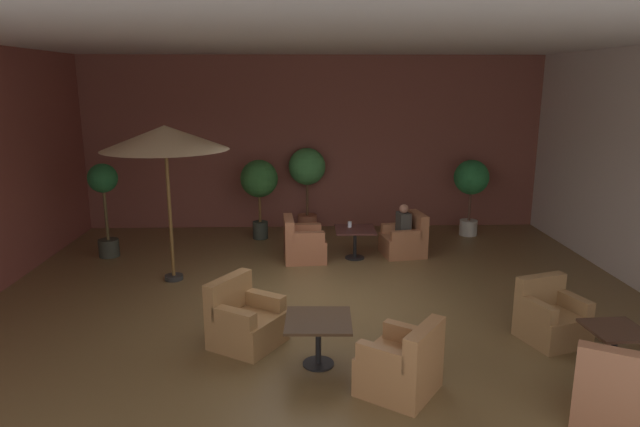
% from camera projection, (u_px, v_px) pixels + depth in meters
% --- Properties ---
extents(ground_plane, '(10.74, 9.59, 0.02)m').
position_uv_depth(ground_plane, '(321.00, 302.00, 8.80)').
color(ground_plane, brown).
extents(wall_back_brick, '(10.74, 0.08, 3.99)m').
position_uv_depth(wall_back_brick, '(314.00, 143.00, 12.96)').
color(wall_back_brick, brown).
rests_on(wall_back_brick, ground_plane).
extents(ceiling_slab, '(10.74, 9.59, 0.06)m').
position_uv_depth(ceiling_slab, '(321.00, 37.00, 7.87)').
color(ceiling_slab, silver).
rests_on(ceiling_slab, wall_back_brick).
extents(cafe_table_front_left, '(0.78, 0.78, 0.60)m').
position_uv_depth(cafe_table_front_left, '(355.00, 235.00, 10.86)').
color(cafe_table_front_left, black).
rests_on(cafe_table_front_left, ground_plane).
extents(armchair_front_left_north, '(0.90, 0.84, 0.85)m').
position_uv_depth(armchair_front_left_north, '(405.00, 240.00, 11.11)').
color(armchair_front_left_north, '#AC6B47').
rests_on(armchair_front_left_north, ground_plane).
extents(armchair_front_left_east, '(0.84, 0.84, 0.86)m').
position_uv_depth(armchair_front_left_east, '(303.00, 244.00, 10.79)').
color(armchair_front_left_east, '#AF6948').
rests_on(armchair_front_left_east, ground_plane).
extents(cafe_table_front_right, '(0.83, 0.83, 0.60)m').
position_uv_depth(cafe_table_front_right, '(318.00, 328.00, 6.74)').
color(cafe_table_front_right, black).
rests_on(cafe_table_front_right, ground_plane).
extents(armchair_front_right_north, '(1.07, 1.07, 0.85)m').
position_uv_depth(armchair_front_right_north, '(402.00, 366.00, 6.17)').
color(armchair_front_right_north, '#B1794A').
rests_on(armchair_front_right_north, ground_plane).
extents(armchair_front_right_east, '(1.09, 1.11, 0.89)m').
position_uv_depth(armchair_front_right_east, '(245.00, 321.00, 7.32)').
color(armchair_front_right_east, '#A57648').
rests_on(armchair_front_right_east, ground_plane).
extents(cafe_table_mid_center, '(0.67, 0.67, 0.60)m').
position_uv_depth(cafe_table_mid_center, '(615.00, 339.00, 6.49)').
color(cafe_table_mid_center, black).
rests_on(cafe_table_mid_center, ground_plane).
extents(armchair_mid_center_east, '(0.92, 0.92, 0.83)m').
position_uv_depth(armchair_mid_center_east, '(551.00, 318.00, 7.45)').
color(armchair_mid_center_east, '#A47A4C').
rests_on(armchair_mid_center_east, ground_plane).
extents(armchair_mid_center_south, '(1.01, 1.03, 0.90)m').
position_uv_depth(armchair_mid_center_south, '(612.00, 392.00, 5.65)').
color(armchair_mid_center_south, '#AE6E4D').
rests_on(armchair_mid_center_south, ground_plane).
extents(patio_umbrella_tall_red, '(2.11, 2.11, 2.70)m').
position_uv_depth(patio_umbrella_tall_red, '(165.00, 139.00, 9.22)').
color(patio_umbrella_tall_red, '#2D2D2D').
rests_on(patio_umbrella_tall_red, ground_plane).
extents(potted_tree_left_corner, '(0.82, 0.82, 1.76)m').
position_uv_depth(potted_tree_left_corner, '(259.00, 182.00, 12.07)').
color(potted_tree_left_corner, '#323931').
rests_on(potted_tree_left_corner, ground_plane).
extents(potted_tree_mid_left, '(0.57, 0.57, 1.87)m').
position_uv_depth(potted_tree_mid_left, '(104.00, 195.00, 10.81)').
color(potted_tree_mid_left, '#35382F').
rests_on(potted_tree_mid_left, ground_plane).
extents(potted_tree_mid_right, '(0.77, 0.77, 1.72)m').
position_uv_depth(potted_tree_mid_right, '(471.00, 183.00, 12.36)').
color(potted_tree_mid_right, silver).
rests_on(potted_tree_mid_right, ground_plane).
extents(potted_tree_right_corner, '(0.84, 0.84, 1.93)m').
position_uv_depth(potted_tree_right_corner, '(307.00, 173.00, 12.70)').
color(potted_tree_right_corner, '#AA5F43').
rests_on(potted_tree_right_corner, ground_plane).
extents(patron_blue_shirt, '(0.27, 0.36, 0.65)m').
position_uv_depth(patron_blue_shirt, '(403.00, 222.00, 11.01)').
color(patron_blue_shirt, '#3C3B37').
rests_on(patron_blue_shirt, ground_plane).
extents(iced_drink_cup, '(0.08, 0.08, 0.11)m').
position_uv_depth(iced_drink_cup, '(350.00, 224.00, 10.94)').
color(iced_drink_cup, white).
rests_on(iced_drink_cup, cafe_table_front_left).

